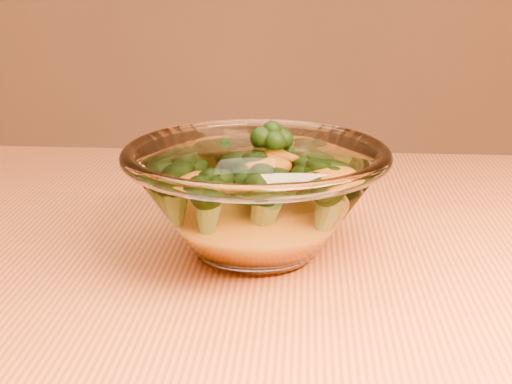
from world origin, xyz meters
TOP-DOWN VIEW (x-y plane):
  - glass_bowl at (-0.01, 0.08)m, footprint 0.20×0.20m
  - cheese_sauce at (-0.01, 0.08)m, footprint 0.12×0.12m
  - broccoli_heap at (-0.01, 0.09)m, footprint 0.14×0.13m

SIDE VIEW (x-z plane):
  - cheese_sauce at x=-0.01m, z-range 0.76..0.79m
  - glass_bowl at x=-0.01m, z-range 0.75..0.84m
  - broccoli_heap at x=-0.01m, z-range 0.77..0.84m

